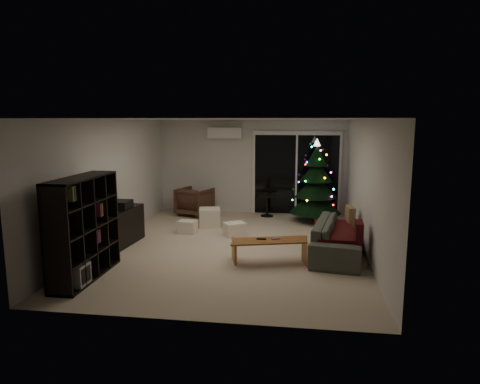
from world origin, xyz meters
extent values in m
plane|color=beige|center=(0.00, 0.00, 0.00)|extent=(6.50, 6.50, 0.00)
plane|color=white|center=(0.00, 0.00, 2.50)|extent=(6.50, 6.50, 0.00)
cube|color=silver|center=(0.00, 3.25, 1.25)|extent=(5.00, 0.02, 2.50)
cube|color=silver|center=(0.00, -3.25, 1.25)|extent=(5.00, 0.02, 2.50)
cube|color=silver|center=(-2.50, 0.00, 1.25)|extent=(0.02, 6.50, 2.50)
cube|color=silver|center=(2.50, 0.00, 1.25)|extent=(0.02, 6.50, 2.50)
cube|color=black|center=(1.20, 3.23, 1.05)|extent=(2.20, 0.02, 2.10)
cube|color=white|center=(-0.70, 3.13, 2.15)|extent=(0.90, 0.22, 0.28)
cube|color=#3F3833|center=(1.20, 3.75, -0.05)|extent=(2.60, 1.00, 0.10)
cube|color=white|center=(1.20, 4.15, 0.50)|extent=(2.20, 0.06, 1.00)
cube|color=black|center=(-2.25, -0.15, 0.37)|extent=(0.53, 1.21, 0.74)
cube|color=black|center=(-2.25, -0.15, 0.81)|extent=(0.37, 0.44, 0.16)
imported|color=#3C291D|center=(-1.44, 2.68, 0.37)|extent=(1.01, 1.03, 0.73)
cube|color=beige|center=(-0.79, 1.52, 0.22)|extent=(0.57, 0.57, 0.43)
cube|color=white|center=(-1.16, 0.88, 0.14)|extent=(0.42, 0.34, 0.28)
cube|color=white|center=(-0.08, 0.76, 0.15)|extent=(0.53, 0.50, 0.30)
cylinder|color=black|center=(0.46, 2.82, 0.28)|extent=(0.51, 0.51, 0.55)
cylinder|color=black|center=(-1.19, 3.43, 0.78)|extent=(0.25, 0.25, 1.56)
imported|color=#464843|center=(2.05, -0.24, 0.32)|extent=(1.21, 2.30, 0.64)
cube|color=#3C0A0A|center=(1.95, -0.24, 0.46)|extent=(0.68, 1.58, 0.05)
cube|color=#97824E|center=(2.30, 0.41, 0.58)|extent=(0.16, 0.43, 0.42)
cube|color=#3C0A0A|center=(2.30, -0.89, 0.58)|extent=(0.16, 0.43, 0.42)
cube|color=black|center=(0.64, -0.90, 0.43)|extent=(0.17, 0.05, 0.02)
cube|color=slate|center=(0.89, -0.85, 0.43)|extent=(0.16, 0.09, 0.02)
cone|color=black|center=(1.68, 2.36, 1.02)|extent=(1.64, 1.64, 2.04)
camera|label=1|loc=(1.27, -8.12, 2.47)|focal=32.00mm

